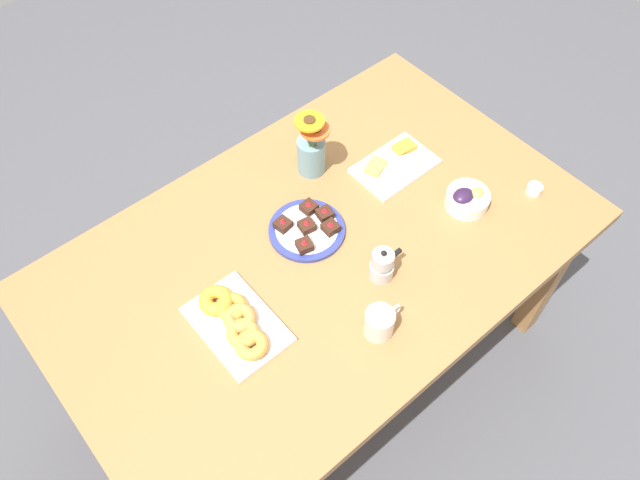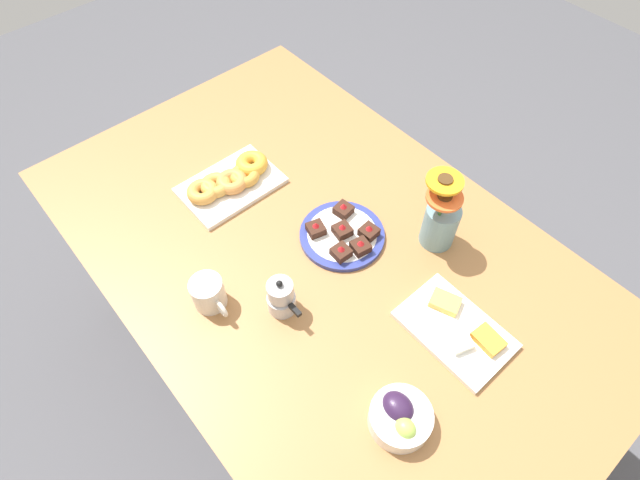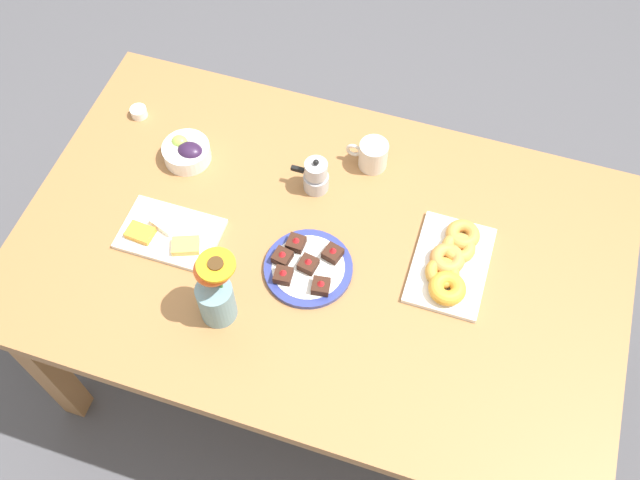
{
  "view_description": "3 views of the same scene",
  "coord_description": "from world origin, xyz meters",
  "px_view_note": "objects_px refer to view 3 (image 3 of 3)",
  "views": [
    {
      "loc": [
        -0.68,
        -0.8,
        2.25
      ],
      "look_at": [
        0.0,
        0.0,
        0.78
      ],
      "focal_mm": 35.0,
      "sensor_mm": 36.0,
      "label": 1
    },
    {
      "loc": [
        0.57,
        -0.5,
        1.83
      ],
      "look_at": [
        0.0,
        0.0,
        0.78
      ],
      "focal_mm": 28.0,
      "sensor_mm": 36.0,
      "label": 2
    },
    {
      "loc": [
        -0.29,
        0.91,
        2.35
      ],
      "look_at": [
        0.0,
        0.0,
        0.78
      ],
      "focal_mm": 40.0,
      "sensor_mm": 36.0,
      "label": 3
    }
  ],
  "objects_px": {
    "dining_table": "(320,264)",
    "moka_pot": "(316,176)",
    "dessert_plate": "(307,267)",
    "jam_cup_honey": "(139,112)",
    "coffee_mug": "(373,155)",
    "flower_vase": "(216,297)",
    "cheese_platter": "(169,234)",
    "grape_bowl": "(187,152)",
    "croissant_platter": "(451,263)"
  },
  "relations": [
    {
      "from": "dessert_plate",
      "to": "moka_pot",
      "type": "height_order",
      "value": "moka_pot"
    },
    {
      "from": "jam_cup_honey",
      "to": "flower_vase",
      "type": "bearing_deg",
      "value": 131.86
    },
    {
      "from": "flower_vase",
      "to": "croissant_platter",
      "type": "bearing_deg",
      "value": -149.78
    },
    {
      "from": "coffee_mug",
      "to": "moka_pot",
      "type": "bearing_deg",
      "value": 44.37
    },
    {
      "from": "dessert_plate",
      "to": "flower_vase",
      "type": "distance_m",
      "value": 0.26
    },
    {
      "from": "jam_cup_honey",
      "to": "moka_pot",
      "type": "relative_size",
      "value": 0.4
    },
    {
      "from": "croissant_platter",
      "to": "flower_vase",
      "type": "distance_m",
      "value": 0.6
    },
    {
      "from": "dining_table",
      "to": "moka_pot",
      "type": "bearing_deg",
      "value": -68.84
    },
    {
      "from": "moka_pot",
      "to": "dessert_plate",
      "type": "bearing_deg",
      "value": 103.27
    },
    {
      "from": "flower_vase",
      "to": "jam_cup_honey",
      "type": "bearing_deg",
      "value": -48.14
    },
    {
      "from": "flower_vase",
      "to": "cheese_platter",
      "type": "bearing_deg",
      "value": -37.85
    },
    {
      "from": "dessert_plate",
      "to": "flower_vase",
      "type": "relative_size",
      "value": 0.97
    },
    {
      "from": "dessert_plate",
      "to": "jam_cup_honey",
      "type": "bearing_deg",
      "value": -28.22
    },
    {
      "from": "grape_bowl",
      "to": "dining_table",
      "type": "bearing_deg",
      "value": 159.45
    },
    {
      "from": "cheese_platter",
      "to": "jam_cup_honey",
      "type": "xyz_separation_m",
      "value": [
        0.26,
        -0.36,
        0.0
      ]
    },
    {
      "from": "jam_cup_honey",
      "to": "flower_vase",
      "type": "relative_size",
      "value": 0.2
    },
    {
      "from": "croissant_platter",
      "to": "moka_pot",
      "type": "height_order",
      "value": "moka_pot"
    },
    {
      "from": "cheese_platter",
      "to": "jam_cup_honey",
      "type": "distance_m",
      "value": 0.44
    },
    {
      "from": "coffee_mug",
      "to": "flower_vase",
      "type": "distance_m",
      "value": 0.61
    },
    {
      "from": "croissant_platter",
      "to": "grape_bowl",
      "type": "bearing_deg",
      "value": -8.65
    },
    {
      "from": "dessert_plate",
      "to": "coffee_mug",
      "type": "bearing_deg",
      "value": -99.85
    },
    {
      "from": "cheese_platter",
      "to": "flower_vase",
      "type": "relative_size",
      "value": 1.1
    },
    {
      "from": "grape_bowl",
      "to": "moka_pot",
      "type": "xyz_separation_m",
      "value": [
        -0.38,
        -0.02,
        0.02
      ]
    },
    {
      "from": "flower_vase",
      "to": "coffee_mug",
      "type": "bearing_deg",
      "value": -112.7
    },
    {
      "from": "cheese_platter",
      "to": "flower_vase",
      "type": "height_order",
      "value": "flower_vase"
    },
    {
      "from": "croissant_platter",
      "to": "moka_pot",
      "type": "relative_size",
      "value": 2.47
    },
    {
      "from": "dining_table",
      "to": "coffee_mug",
      "type": "height_order",
      "value": "coffee_mug"
    },
    {
      "from": "coffee_mug",
      "to": "cheese_platter",
      "type": "bearing_deg",
      "value": 41.52
    },
    {
      "from": "grape_bowl",
      "to": "flower_vase",
      "type": "distance_m",
      "value": 0.5
    },
    {
      "from": "cheese_platter",
      "to": "flower_vase",
      "type": "distance_m",
      "value": 0.28
    },
    {
      "from": "grape_bowl",
      "to": "cheese_platter",
      "type": "distance_m",
      "value": 0.26
    },
    {
      "from": "grape_bowl",
      "to": "jam_cup_honey",
      "type": "distance_m",
      "value": 0.23
    },
    {
      "from": "coffee_mug",
      "to": "cheese_platter",
      "type": "relative_size",
      "value": 0.44
    },
    {
      "from": "dining_table",
      "to": "grape_bowl",
      "type": "distance_m",
      "value": 0.49
    },
    {
      "from": "moka_pot",
      "to": "dining_table",
      "type": "bearing_deg",
      "value": 111.16
    },
    {
      "from": "grape_bowl",
      "to": "moka_pot",
      "type": "height_order",
      "value": "moka_pot"
    },
    {
      "from": "jam_cup_honey",
      "to": "flower_vase",
      "type": "height_order",
      "value": "flower_vase"
    },
    {
      "from": "dining_table",
      "to": "flower_vase",
      "type": "bearing_deg",
      "value": 54.59
    },
    {
      "from": "cheese_platter",
      "to": "dessert_plate",
      "type": "height_order",
      "value": "dessert_plate"
    },
    {
      "from": "croissant_platter",
      "to": "flower_vase",
      "type": "xyz_separation_m",
      "value": [
        0.52,
        0.3,
        0.06
      ]
    },
    {
      "from": "cheese_platter",
      "to": "dessert_plate",
      "type": "distance_m",
      "value": 0.38
    },
    {
      "from": "croissant_platter",
      "to": "dining_table",
      "type": "bearing_deg",
      "value": 8.16
    },
    {
      "from": "grape_bowl",
      "to": "jam_cup_honey",
      "type": "xyz_separation_m",
      "value": [
        0.2,
        -0.1,
        -0.01
      ]
    },
    {
      "from": "dining_table",
      "to": "croissant_platter",
      "type": "bearing_deg",
      "value": -171.84
    },
    {
      "from": "croissant_platter",
      "to": "jam_cup_honey",
      "type": "relative_size",
      "value": 6.13
    },
    {
      "from": "coffee_mug",
      "to": "croissant_platter",
      "type": "xyz_separation_m",
      "value": [
        -0.28,
        0.26,
        -0.02
      ]
    },
    {
      "from": "jam_cup_honey",
      "to": "flower_vase",
      "type": "distance_m",
      "value": 0.71
    },
    {
      "from": "dining_table",
      "to": "coffee_mug",
      "type": "relative_size",
      "value": 13.85
    },
    {
      "from": "cheese_platter",
      "to": "grape_bowl",
      "type": "bearing_deg",
      "value": -77.68
    },
    {
      "from": "flower_vase",
      "to": "dining_table",
      "type": "bearing_deg",
      "value": -125.41
    }
  ]
}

